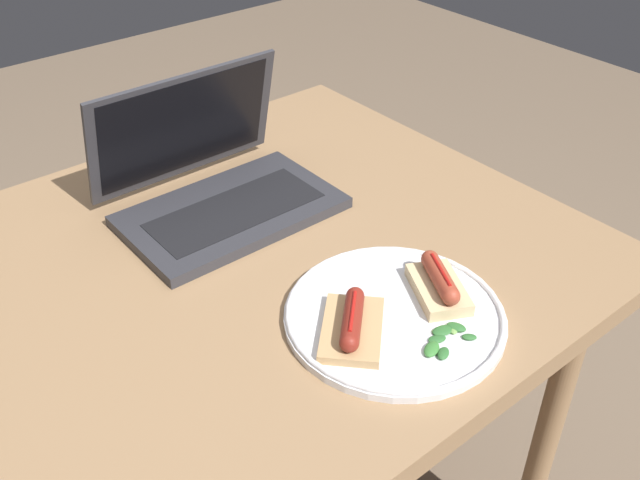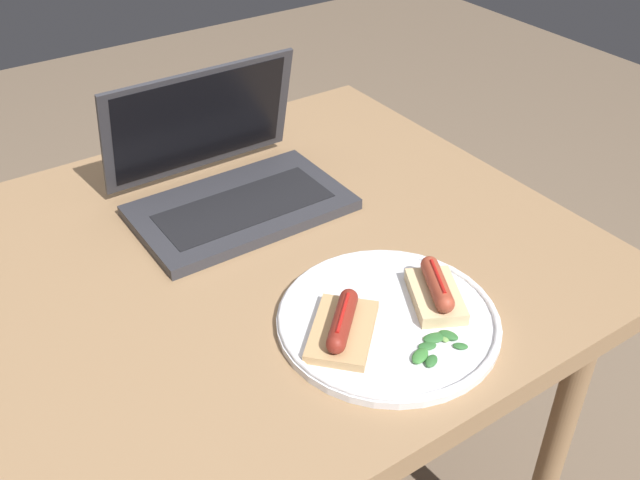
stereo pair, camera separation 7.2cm
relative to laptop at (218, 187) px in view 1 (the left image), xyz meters
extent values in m
cube|color=#93704C|center=(-0.09, -0.14, -0.06)|extent=(1.06, 0.83, 0.04)
cylinder|color=#93704C|center=(0.36, 0.19, -0.44)|extent=(0.05, 0.05, 0.73)
cylinder|color=#93704C|center=(0.36, -0.47, -0.44)|extent=(0.05, 0.05, 0.73)
cube|color=#2D2D33|center=(0.00, -0.04, -0.03)|extent=(0.33, 0.20, 0.02)
cube|color=black|center=(0.00, -0.05, -0.02)|extent=(0.27, 0.11, 0.00)
cube|color=#2D2D33|center=(0.00, 0.09, 0.07)|extent=(0.33, 0.05, 0.19)
cube|color=black|center=(0.00, 0.08, 0.07)|extent=(0.30, 0.04, 0.17)
cylinder|color=silver|center=(0.03, -0.38, -0.03)|extent=(0.29, 0.29, 0.01)
torus|color=silver|center=(0.03, -0.38, -0.03)|extent=(0.29, 0.29, 0.01)
cube|color=tan|center=(-0.04, -0.37, -0.02)|extent=(0.14, 0.14, 0.01)
cylinder|color=maroon|center=(-0.04, -0.37, 0.00)|extent=(0.08, 0.08, 0.02)
sphere|color=maroon|center=(-0.01, -0.34, 0.00)|extent=(0.02, 0.02, 0.02)
sphere|color=maroon|center=(-0.07, -0.40, 0.00)|extent=(0.02, 0.02, 0.02)
cylinder|color=red|center=(-0.04, -0.37, 0.01)|extent=(0.06, 0.05, 0.01)
cube|color=#D6B784|center=(0.10, -0.39, -0.02)|extent=(0.10, 0.12, 0.02)
cylinder|color=#9E3D28|center=(0.10, -0.39, 0.00)|extent=(0.06, 0.08, 0.02)
sphere|color=#9E3D28|center=(0.12, -0.35, 0.00)|extent=(0.02, 0.02, 0.02)
sphere|color=#9E3D28|center=(0.08, -0.42, 0.00)|extent=(0.02, 0.02, 0.02)
cylinder|color=red|center=(0.10, -0.39, 0.01)|extent=(0.04, 0.06, 0.01)
ellipsoid|color=#2D662D|center=(0.07, -0.47, -0.03)|extent=(0.02, 0.02, 0.01)
ellipsoid|color=#2D662D|center=(0.03, -0.45, -0.03)|extent=(0.03, 0.02, 0.01)
ellipsoid|color=#709E4C|center=(0.06, -0.45, -0.03)|extent=(0.02, 0.02, 0.01)
ellipsoid|color=#2D662D|center=(0.07, -0.45, -0.02)|extent=(0.02, 0.03, 0.01)
ellipsoid|color=#2D662D|center=(0.02, -0.47, -0.02)|extent=(0.03, 0.02, 0.01)
ellipsoid|color=#709E4C|center=(0.05, -0.44, -0.03)|extent=(0.02, 0.02, 0.00)
ellipsoid|color=#709E4C|center=(0.05, -0.44, -0.03)|extent=(0.02, 0.02, 0.01)
ellipsoid|color=#2D662D|center=(0.05, -0.44, -0.03)|extent=(0.03, 0.02, 0.01)
ellipsoid|color=#387A33|center=(0.01, -0.46, -0.02)|extent=(0.03, 0.03, 0.01)
camera|label=1|loc=(-0.49, -0.86, 0.59)|focal=40.00mm
camera|label=2|loc=(-0.43, -0.90, 0.59)|focal=40.00mm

